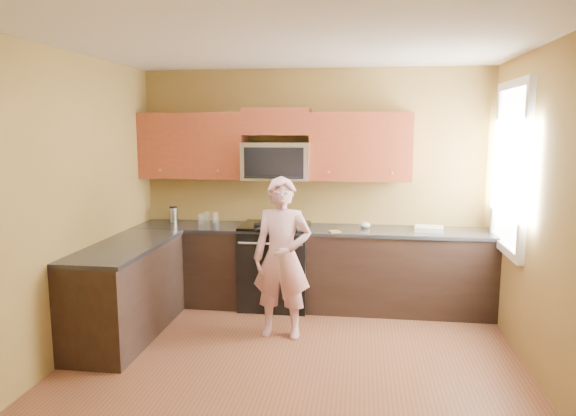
% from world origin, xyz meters
% --- Properties ---
extents(floor, '(4.00, 4.00, 0.00)m').
position_xyz_m(floor, '(0.00, 0.00, 0.00)').
color(floor, brown).
rests_on(floor, ground).
extents(ceiling, '(4.00, 4.00, 0.00)m').
position_xyz_m(ceiling, '(0.00, 0.00, 2.70)').
color(ceiling, white).
rests_on(ceiling, ground).
extents(wall_back, '(4.00, 0.00, 4.00)m').
position_xyz_m(wall_back, '(0.00, 2.00, 1.35)').
color(wall_back, brown).
rests_on(wall_back, ground).
extents(wall_front, '(4.00, 0.00, 4.00)m').
position_xyz_m(wall_front, '(0.00, -2.00, 1.35)').
color(wall_front, brown).
rests_on(wall_front, ground).
extents(wall_left, '(0.00, 4.00, 4.00)m').
position_xyz_m(wall_left, '(-2.00, 0.00, 1.35)').
color(wall_left, brown).
rests_on(wall_left, ground).
extents(wall_right, '(0.00, 4.00, 4.00)m').
position_xyz_m(wall_right, '(2.00, 0.00, 1.35)').
color(wall_right, brown).
rests_on(wall_right, ground).
extents(cabinet_back_run, '(4.00, 0.60, 0.88)m').
position_xyz_m(cabinet_back_run, '(0.00, 1.70, 0.44)').
color(cabinet_back_run, black).
rests_on(cabinet_back_run, floor).
extents(cabinet_left_run, '(0.60, 1.60, 0.88)m').
position_xyz_m(cabinet_left_run, '(-1.70, 0.60, 0.44)').
color(cabinet_left_run, black).
rests_on(cabinet_left_run, floor).
extents(countertop_back, '(4.00, 0.62, 0.04)m').
position_xyz_m(countertop_back, '(0.00, 1.69, 0.90)').
color(countertop_back, black).
rests_on(countertop_back, cabinet_back_run).
extents(countertop_left, '(0.62, 1.60, 0.04)m').
position_xyz_m(countertop_left, '(-1.69, 0.60, 0.90)').
color(countertop_left, black).
rests_on(countertop_left, cabinet_left_run).
extents(stove, '(0.76, 0.65, 0.95)m').
position_xyz_m(stove, '(-0.40, 1.68, 0.47)').
color(stove, black).
rests_on(stove, floor).
extents(microwave, '(0.76, 0.40, 0.42)m').
position_xyz_m(microwave, '(-0.40, 1.80, 1.45)').
color(microwave, silver).
rests_on(microwave, wall_back).
extents(upper_cab_left, '(1.22, 0.33, 0.75)m').
position_xyz_m(upper_cab_left, '(-1.39, 1.83, 1.45)').
color(upper_cab_left, maroon).
rests_on(upper_cab_left, wall_back).
extents(upper_cab_right, '(1.12, 0.33, 0.75)m').
position_xyz_m(upper_cab_right, '(0.54, 1.83, 1.45)').
color(upper_cab_right, maroon).
rests_on(upper_cab_right, wall_back).
extents(upper_cab_over_mw, '(0.76, 0.33, 0.30)m').
position_xyz_m(upper_cab_over_mw, '(-0.40, 1.83, 2.10)').
color(upper_cab_over_mw, maroon).
rests_on(upper_cab_over_mw, wall_back).
extents(window, '(0.06, 1.06, 1.66)m').
position_xyz_m(window, '(1.98, 1.20, 1.65)').
color(window, white).
rests_on(window, wall_right).
extents(woman, '(0.59, 0.41, 1.57)m').
position_xyz_m(woman, '(-0.19, 0.81, 0.79)').
color(woman, pink).
rests_on(woman, floor).
extents(frying_pan, '(0.33, 0.46, 0.05)m').
position_xyz_m(frying_pan, '(-0.47, 1.42, 0.95)').
color(frying_pan, black).
rests_on(frying_pan, stove).
extents(butter_tub, '(0.12, 0.12, 0.08)m').
position_xyz_m(butter_tub, '(-0.15, 1.60, 0.92)').
color(butter_tub, yellow).
rests_on(butter_tub, countertop_back).
extents(toast_slice, '(0.14, 0.14, 0.01)m').
position_xyz_m(toast_slice, '(0.28, 1.48, 0.93)').
color(toast_slice, '#B27F47').
rests_on(toast_slice, countertop_back).
extents(napkin_a, '(0.13, 0.14, 0.06)m').
position_xyz_m(napkin_a, '(-0.23, 1.47, 0.95)').
color(napkin_a, silver).
rests_on(napkin_a, countertop_back).
extents(napkin_b, '(0.16, 0.16, 0.07)m').
position_xyz_m(napkin_b, '(0.61, 1.76, 0.95)').
color(napkin_b, silver).
rests_on(napkin_b, countertop_back).
extents(dish_towel, '(0.33, 0.28, 0.05)m').
position_xyz_m(dish_towel, '(1.30, 1.68, 0.95)').
color(dish_towel, white).
rests_on(dish_towel, countertop_back).
extents(travel_mug, '(0.10, 0.10, 0.19)m').
position_xyz_m(travel_mug, '(-1.65, 1.84, 0.92)').
color(travel_mug, silver).
rests_on(travel_mug, countertop_back).
extents(glass_a, '(0.08, 0.08, 0.12)m').
position_xyz_m(glass_a, '(-1.27, 1.92, 0.98)').
color(glass_a, silver).
rests_on(glass_a, countertop_back).
extents(glass_b, '(0.08, 0.08, 0.12)m').
position_xyz_m(glass_b, '(-1.28, 1.73, 0.98)').
color(glass_b, silver).
rests_on(glass_b, countertop_back).
extents(glass_c, '(0.08, 0.08, 0.12)m').
position_xyz_m(glass_c, '(-1.14, 1.84, 0.98)').
color(glass_c, silver).
rests_on(glass_c, countertop_back).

